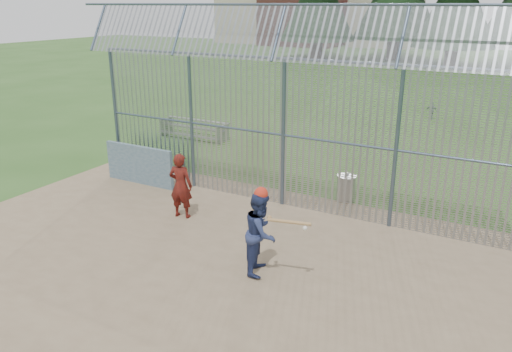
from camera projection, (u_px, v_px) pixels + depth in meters
The scene contains 11 objects.
ground at pixel (212, 257), 11.05m from camera, with size 120.00×120.00×0.00m, color #2D511E.
dirt_infield at pixel (199, 267), 10.64m from camera, with size 14.00×10.00×0.02m, color #756047.
dugout_wall at pixel (139, 165), 15.35m from camera, with size 2.50×0.12×1.20m, color #38566B.
batter at pixel (261, 233), 10.18m from camera, with size 0.85×0.66×1.75m, color navy.
onlooker at pixel (181, 186), 12.84m from camera, with size 0.63×0.41×1.72m, color maroon.
bg_kid_seated at pixel (432, 111), 23.91m from camera, with size 0.51×0.21×0.87m, color slate.
batting_gear at pixel (266, 199), 9.84m from camera, with size 1.26×0.42×0.65m.
trash_can at pixel (346, 188), 14.13m from camera, with size 0.56×0.56×0.82m.
bleacher at pixel (194, 128), 20.66m from camera, with size 3.00×0.95×0.72m.
backstop_fence at pixel (348, 130), 12.29m from camera, with size 20.09×0.81×5.30m.
distant_buildings at pixel (301, 16), 67.16m from camera, with size 26.50×10.50×8.00m.
Camera 1 is at (5.61, -8.15, 5.33)m, focal length 35.00 mm.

